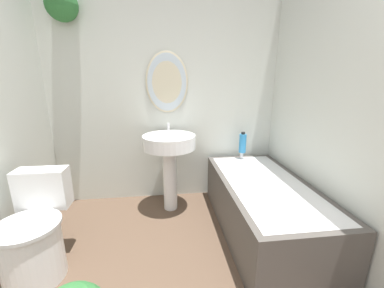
% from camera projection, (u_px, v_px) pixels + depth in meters
% --- Properties ---
extents(wall_back, '(2.59, 0.29, 2.40)m').
position_uv_depth(wall_back, '(160.00, 90.00, 2.57)').
color(wall_back, silver).
rests_on(wall_back, ground_plane).
extents(wall_right, '(0.06, 2.58, 2.40)m').
position_uv_depth(wall_right, '(363.00, 105.00, 1.54)').
color(wall_right, silver).
rests_on(wall_right, ground_plane).
extents(toilet, '(0.42, 0.57, 0.72)m').
position_uv_depth(toilet, '(35.00, 237.00, 1.66)').
color(toilet, white).
rests_on(toilet, ground_plane).
extents(pedestal_sink, '(0.54, 0.54, 0.92)m').
position_uv_depth(pedestal_sink, '(169.00, 152.00, 2.42)').
color(pedestal_sink, white).
rests_on(pedestal_sink, ground_plane).
extents(bathtub, '(0.74, 1.51, 0.56)m').
position_uv_depth(bathtub, '(263.00, 205.00, 2.15)').
color(bathtub, '#4C4742').
rests_on(bathtub, ground_plane).
extents(shampoo_bottle, '(0.08, 0.08, 0.24)m').
position_uv_depth(shampoo_bottle, '(243.00, 143.00, 2.66)').
color(shampoo_bottle, '#2D84C6').
rests_on(shampoo_bottle, bathtub).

